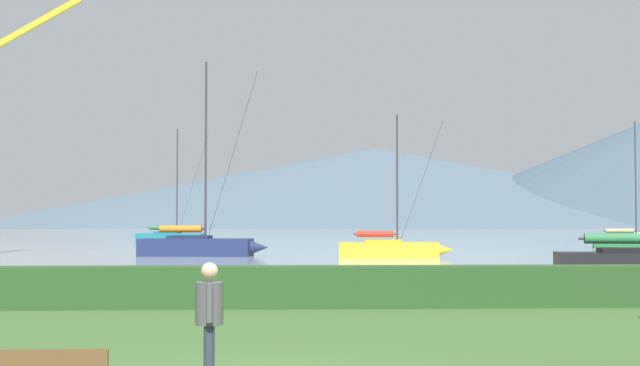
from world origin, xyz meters
The scene contains 8 objects.
harbor_water centered at (0.00, 137.00, 0.00)m, with size 320.00×246.00×0.00m, color #8C9EA3.
hedge_line centered at (0.00, 11.00, 0.52)m, with size 80.00×1.20×1.04m, color #284C23.
sailboat_slip_2 centered at (-4.92, 45.91, 0.69)m, with size 8.21×3.31×12.22m.
sailboat_slip_4 centered at (6.82, 42.68, 0.57)m, with size 6.90×2.66×8.59m.
sailboat_slip_5 centered at (28.84, 61.80, 0.57)m, with size 6.79×3.43×10.34m.
sailboat_slip_7 centered at (-10.07, 77.49, 0.64)m, with size 7.60×3.21×11.11m.
person_seated_viewer centered at (-0.78, -0.61, 0.97)m, with size 0.36×0.57×1.65m.
distant_hill_central_peak centered at (44.43, 409.81, 17.73)m, with size 358.65×358.65×35.46m, color #4C6070.
Camera 1 is at (0.09, -12.65, 2.18)m, focal length 52.20 mm.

